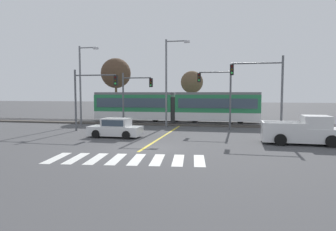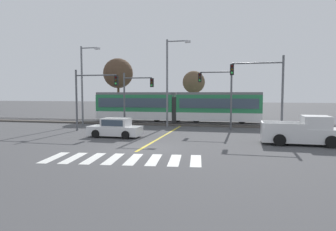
{
  "view_description": "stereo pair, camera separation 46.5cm",
  "coord_description": "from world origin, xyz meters",
  "px_view_note": "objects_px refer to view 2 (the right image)",
  "views": [
    {
      "loc": [
        5.42,
        -18.15,
        3.5
      ],
      "look_at": [
        0.11,
        6.77,
        1.6
      ],
      "focal_mm": 32.0,
      "sensor_mm": 36.0,
      "label": 1
    },
    {
      "loc": [
        5.88,
        -18.05,
        3.5
      ],
      "look_at": [
        0.11,
        6.77,
        1.6
      ],
      "focal_mm": 32.0,
      "sensor_mm": 36.0,
      "label": 2
    }
  ],
  "objects_px": {
    "sedan_crossing": "(115,128)",
    "traffic_light_mid_right": "(265,84)",
    "light_rail_tram": "(176,106)",
    "pickup_truck": "(305,132)",
    "traffic_light_mid_left": "(91,91)",
    "street_lamp_centre": "(169,78)",
    "traffic_light_far_left": "(134,92)",
    "street_lamp_west": "(84,81)",
    "bare_tree_far_west": "(118,73)",
    "traffic_light_far_right": "(220,89)",
    "bare_tree_west": "(194,82)"
  },
  "relations": [
    {
      "from": "traffic_light_far_right",
      "to": "bare_tree_west",
      "type": "height_order",
      "value": "bare_tree_west"
    },
    {
      "from": "traffic_light_far_right",
      "to": "bare_tree_west",
      "type": "xyz_separation_m",
      "value": [
        -3.81,
        9.0,
        0.98
      ]
    },
    {
      "from": "traffic_light_far_left",
      "to": "bare_tree_west",
      "type": "distance_m",
      "value": 10.1
    },
    {
      "from": "sedan_crossing",
      "to": "traffic_light_mid_right",
      "type": "height_order",
      "value": "traffic_light_mid_right"
    },
    {
      "from": "light_rail_tram",
      "to": "pickup_truck",
      "type": "relative_size",
      "value": 3.4
    },
    {
      "from": "pickup_truck",
      "to": "street_lamp_centre",
      "type": "height_order",
      "value": "street_lamp_centre"
    },
    {
      "from": "light_rail_tram",
      "to": "traffic_light_far_right",
      "type": "height_order",
      "value": "traffic_light_far_right"
    },
    {
      "from": "street_lamp_west",
      "to": "bare_tree_far_west",
      "type": "distance_m",
      "value": 8.85
    },
    {
      "from": "light_rail_tram",
      "to": "traffic_light_mid_right",
      "type": "xyz_separation_m",
      "value": [
        8.87,
        -7.56,
        2.22
      ]
    },
    {
      "from": "traffic_light_far_left",
      "to": "traffic_light_far_right",
      "type": "distance_m",
      "value": 8.72
    },
    {
      "from": "light_rail_tram",
      "to": "traffic_light_far_right",
      "type": "bearing_deg",
      "value": -38.26
    },
    {
      "from": "traffic_light_mid_left",
      "to": "bare_tree_far_west",
      "type": "height_order",
      "value": "bare_tree_far_west"
    },
    {
      "from": "traffic_light_mid_left",
      "to": "street_lamp_centre",
      "type": "height_order",
      "value": "street_lamp_centre"
    },
    {
      "from": "sedan_crossing",
      "to": "pickup_truck",
      "type": "bearing_deg",
      "value": -1.76
    },
    {
      "from": "street_lamp_centre",
      "to": "bare_tree_far_west",
      "type": "xyz_separation_m",
      "value": [
        -9.28,
        8.99,
        1.14
      ]
    },
    {
      "from": "traffic_light_mid_right",
      "to": "sedan_crossing",
      "type": "bearing_deg",
      "value": -164.02
    },
    {
      "from": "light_rail_tram",
      "to": "traffic_light_mid_right",
      "type": "height_order",
      "value": "traffic_light_mid_right"
    },
    {
      "from": "street_lamp_west",
      "to": "street_lamp_centre",
      "type": "height_order",
      "value": "street_lamp_centre"
    },
    {
      "from": "sedan_crossing",
      "to": "traffic_light_mid_left",
      "type": "height_order",
      "value": "traffic_light_mid_left"
    },
    {
      "from": "street_lamp_centre",
      "to": "bare_tree_west",
      "type": "distance_m",
      "value": 8.38
    },
    {
      "from": "bare_tree_west",
      "to": "traffic_light_far_left",
      "type": "bearing_deg",
      "value": -119.31
    },
    {
      "from": "pickup_truck",
      "to": "bare_tree_west",
      "type": "distance_m",
      "value": 19.54
    },
    {
      "from": "traffic_light_far_left",
      "to": "street_lamp_west",
      "type": "height_order",
      "value": "street_lamp_west"
    },
    {
      "from": "pickup_truck",
      "to": "traffic_light_mid_left",
      "type": "xyz_separation_m",
      "value": [
        -17.63,
        3.49,
        2.9
      ]
    },
    {
      "from": "bare_tree_west",
      "to": "traffic_light_mid_left",
      "type": "bearing_deg",
      "value": -120.87
    },
    {
      "from": "light_rail_tram",
      "to": "traffic_light_mid_right",
      "type": "bearing_deg",
      "value": -40.44
    },
    {
      "from": "sedan_crossing",
      "to": "traffic_light_far_left",
      "type": "distance_m",
      "value": 7.78
    },
    {
      "from": "pickup_truck",
      "to": "street_lamp_centre",
      "type": "distance_m",
      "value": 14.48
    },
    {
      "from": "street_lamp_centre",
      "to": "light_rail_tram",
      "type": "bearing_deg",
      "value": 89.11
    },
    {
      "from": "light_rail_tram",
      "to": "street_lamp_west",
      "type": "xyz_separation_m",
      "value": [
        -9.77,
        -3.01,
        2.84
      ]
    },
    {
      "from": "sedan_crossing",
      "to": "street_lamp_west",
      "type": "relative_size",
      "value": 0.49
    },
    {
      "from": "light_rail_tram",
      "to": "pickup_truck",
      "type": "xyz_separation_m",
      "value": [
        11.22,
        -11.32,
        -1.21
      ]
    },
    {
      "from": "traffic_light_mid_left",
      "to": "pickup_truck",
      "type": "bearing_deg",
      "value": -11.21
    },
    {
      "from": "traffic_light_mid_left",
      "to": "street_lamp_centre",
      "type": "bearing_deg",
      "value": 35.61
    },
    {
      "from": "light_rail_tram",
      "to": "pickup_truck",
      "type": "distance_m",
      "value": 15.98
    },
    {
      "from": "traffic_light_mid_left",
      "to": "bare_tree_west",
      "type": "relative_size",
      "value": 0.89
    },
    {
      "from": "bare_tree_far_west",
      "to": "traffic_light_mid_right",
      "type": "bearing_deg",
      "value": -36.12
    },
    {
      "from": "traffic_light_far_left",
      "to": "sedan_crossing",
      "type": "bearing_deg",
      "value": -82.89
    },
    {
      "from": "traffic_light_mid_left",
      "to": "bare_tree_west",
      "type": "bearing_deg",
      "value": 59.13
    },
    {
      "from": "bare_tree_far_west",
      "to": "light_rail_tram",
      "type": "bearing_deg",
      "value": -31.52
    },
    {
      "from": "pickup_truck",
      "to": "traffic_light_mid_right",
      "type": "relative_size",
      "value": 0.83
    },
    {
      "from": "light_rail_tram",
      "to": "traffic_light_far_left",
      "type": "height_order",
      "value": "traffic_light_far_left"
    },
    {
      "from": "traffic_light_mid_right",
      "to": "street_lamp_centre",
      "type": "height_order",
      "value": "street_lamp_centre"
    },
    {
      "from": "traffic_light_mid_left",
      "to": "sedan_crossing",
      "type": "bearing_deg",
      "value": -39.99
    },
    {
      "from": "traffic_light_mid_left",
      "to": "traffic_light_far_right",
      "type": "xyz_separation_m",
      "value": [
        11.48,
        3.83,
        0.14
      ]
    },
    {
      "from": "sedan_crossing",
      "to": "traffic_light_mid_right",
      "type": "bearing_deg",
      "value": 15.98
    },
    {
      "from": "bare_tree_far_west",
      "to": "bare_tree_west",
      "type": "relative_size",
      "value": 1.31
    },
    {
      "from": "traffic_light_mid_left",
      "to": "traffic_light_far_right",
      "type": "distance_m",
      "value": 12.1
    },
    {
      "from": "pickup_truck",
      "to": "traffic_light_far_right",
      "type": "height_order",
      "value": "traffic_light_far_right"
    },
    {
      "from": "street_lamp_west",
      "to": "street_lamp_centre",
      "type": "bearing_deg",
      "value": -1.5
    }
  ]
}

